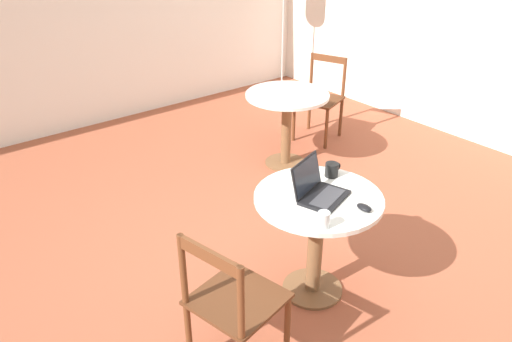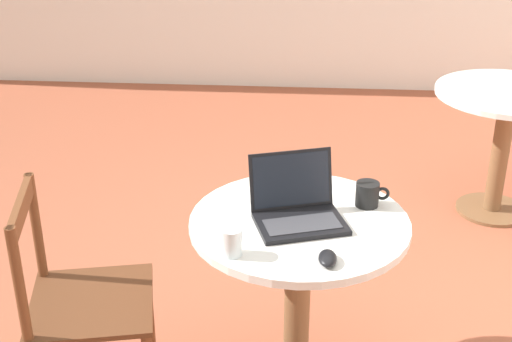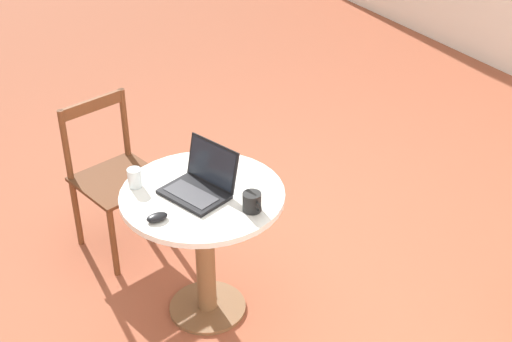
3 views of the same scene
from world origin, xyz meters
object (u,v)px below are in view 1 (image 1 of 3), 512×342
(mouse, at_px, (364,207))
(mug, at_px, (332,170))
(cafe_table_near, at_px, (317,221))
(laptop, at_px, (319,190))
(chair_mid_right, at_px, (320,98))
(chair_near_left, at_px, (232,304))
(drinking_glass, at_px, (324,220))
(cafe_table_mid, at_px, (287,111))

(mouse, relative_size, mug, 0.80)
(cafe_table_near, height_order, mouse, mouse)
(laptop, xyz_separation_m, mug, (0.26, 0.14, -0.00))
(chair_mid_right, xyz_separation_m, mug, (-1.59, -1.65, 0.33))
(chair_near_left, distance_m, drinking_glass, 0.66)
(laptop, bearing_deg, cafe_table_near, 30.87)
(laptop, bearing_deg, chair_mid_right, 44.07)
(chair_mid_right, xyz_separation_m, mouse, (-1.74, -2.05, 0.30))
(mouse, bearing_deg, chair_mid_right, 49.74)
(cafe_table_mid, xyz_separation_m, mug, (-0.86, -1.38, 0.23))
(cafe_table_near, xyz_separation_m, chair_mid_right, (1.83, 1.78, -0.11))
(mug, relative_size, drinking_glass, 1.31)
(chair_near_left, bearing_deg, cafe_table_near, 12.09)
(cafe_table_mid, height_order, drinking_glass, drinking_glass)
(mouse, relative_size, drinking_glass, 1.05)
(chair_mid_right, bearing_deg, drinking_glass, -135.30)
(mouse, xyz_separation_m, mug, (0.15, 0.41, 0.03))
(chair_near_left, bearing_deg, chair_mid_right, 36.63)
(cafe_table_mid, distance_m, chair_near_left, 2.53)
(cafe_table_near, height_order, cafe_table_mid, same)
(cafe_table_mid, bearing_deg, cafe_table_near, -126.08)
(chair_mid_right, distance_m, drinking_glass, 2.90)
(chair_mid_right, height_order, mouse, chair_mid_right)
(cafe_table_near, relative_size, cafe_table_mid, 1.00)
(mug, bearing_deg, chair_mid_right, 46.11)
(chair_near_left, relative_size, laptop, 2.39)
(chair_near_left, relative_size, mug, 7.10)
(cafe_table_near, relative_size, laptop, 2.13)
(chair_near_left, height_order, chair_mid_right, same)
(chair_mid_right, distance_m, mouse, 2.71)
(chair_near_left, xyz_separation_m, laptop, (0.77, 0.16, 0.33))
(chair_near_left, bearing_deg, mouse, -6.97)
(drinking_glass, bearing_deg, chair_mid_right, 44.70)
(laptop, bearing_deg, drinking_glass, -130.25)
(mouse, height_order, mug, mug)
(drinking_glass, bearing_deg, laptop, 49.75)
(chair_near_left, height_order, laptop, laptop)
(mug, bearing_deg, drinking_glass, -140.67)
(cafe_table_near, bearing_deg, mouse, -70.96)
(chair_mid_right, bearing_deg, cafe_table_near, -135.88)
(chair_mid_right, relative_size, drinking_glass, 9.32)
(drinking_glass, bearing_deg, cafe_table_near, 49.19)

